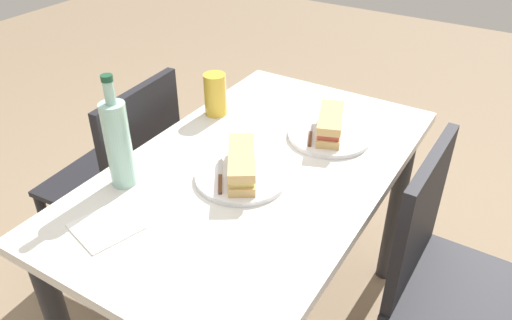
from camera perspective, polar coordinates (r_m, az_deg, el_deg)
The scene contains 12 objects.
dining_table at distance 1.49m, azimuth -0.00°, elevation -4.57°, with size 1.18×0.70×0.74m.
chair_far at distance 1.85m, azimuth -14.53°, elevation -1.90°, with size 0.42×0.42×0.86m.
chair_near at distance 1.52m, azimuth 20.72°, elevation -12.33°, with size 0.41×0.41×0.86m.
plate_near at distance 1.56m, azimuth 8.31°, elevation 2.76°, with size 0.25×0.25×0.01m, color white.
baguette_sandwich_near at distance 1.54m, azimuth 8.43°, elevation 4.09°, with size 0.20×0.13×0.07m.
knife_near at distance 1.55m, azimuth 6.23°, elevation 3.11°, with size 0.17×0.08×0.01m.
plate_far at distance 1.36m, azimuth -1.66°, elevation -1.88°, with size 0.25×0.25×0.01m, color white.
baguette_sandwich_far at distance 1.34m, azimuth -1.69°, elevation -0.42°, with size 0.21×0.17×0.07m.
knife_far at distance 1.35m, azimuth -4.09°, elevation -1.82°, with size 0.15×0.11×0.01m.
water_bottle at distance 1.33m, azimuth -15.42°, elevation 1.93°, with size 0.07×0.07×0.31m.
beer_glass at distance 1.66m, azimuth -4.65°, elevation 7.45°, with size 0.07×0.07×0.14m, color gold.
paper_napkin at distance 1.26m, azimuth -16.71°, elevation -7.25°, with size 0.14×0.14×0.00m, color white.
Camera 1 is at (-1.00, -0.61, 1.52)m, focal length 35.18 mm.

